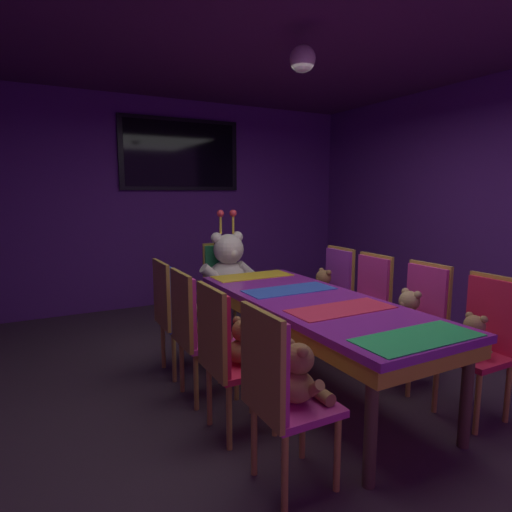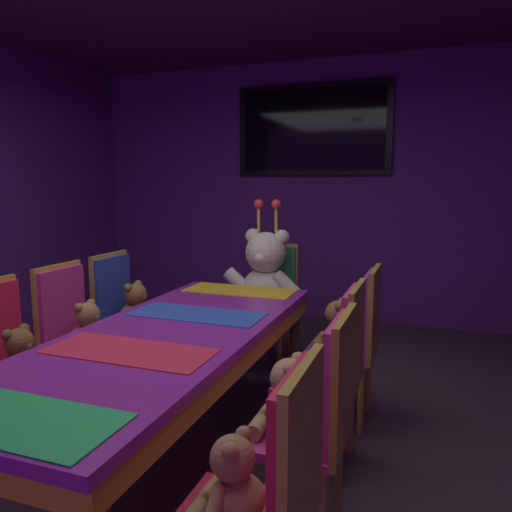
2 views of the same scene
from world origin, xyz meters
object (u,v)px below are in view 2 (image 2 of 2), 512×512
Objects in this scene: chair_right_0 at (276,488)px; king_teddy_bear at (265,276)px; chair_left_3 at (120,306)px; teddy_right_1 at (288,400)px; teddy_left_1 at (21,359)px; chair_right_1 at (323,406)px; teddy_left_2 at (89,329)px; teddy_right_3 at (337,328)px; chair_left_2 at (70,326)px; chair_right_2 at (340,358)px; wall_tv at (313,130)px; chair_right_3 at (360,330)px; throne_chair at (272,290)px; teddy_right_0 at (231,483)px; teddy_left_3 at (137,308)px; banquet_table at (168,347)px.

king_teddy_bear is at bearing -70.44° from chair_right_0.
chair_left_3 reaches higher than teddy_right_1.
chair_right_1 is at bearing -0.78° from teddy_left_1.
teddy_right_1 is (1.45, -0.02, 0.01)m from teddy_left_1.
chair_right_1 reaches higher than teddy_left_2.
teddy_right_3 reaches higher than teddy_left_1.
chair_left_2 is at bearing -90.05° from chair_left_3.
wall_tv is (-0.84, 2.81, 1.45)m from chair_right_2.
chair_right_3 is at bearing -92.88° from chair_right_2.
chair_right_0 reaches higher than teddy_left_2.
chair_right_3 is (1.74, 0.54, 0.00)m from chair_left_2.
king_teddy_bear reaches higher than teddy_left_2.
teddy_left_1 is 2.11m from throne_chair.
chair_left_2 reaches higher than teddy_left_1.
wall_tv is (0.87, 2.81, 1.45)m from chair_left_2.
teddy_left_2 is 1.84m from teddy_right_0.
chair_left_2 is 1.54m from king_teddy_bear.
king_teddy_bear reaches higher than teddy_right_0.
chair_left_3 is at bearing 98.18° from teddy_left_1.
teddy_left_1 is 1.55m from teddy_right_0.
chair_left_3 is 1.74m from chair_right_3.
teddy_right_0 is 0.33× the size of king_teddy_bear.
chair_left_2 is 1.70m from teddy_right_1.
chair_right_0 is 1.00× the size of chair_right_3.
chair_right_1 is 0.60× the size of wall_tv.
chair_right_3 reaches higher than teddy_right_3.
teddy_left_1 is at bearing -21.69° from king_teddy_bear.
teddy_left_3 is at bearing 0.68° from teddy_right_3.
teddy_left_1 reaches higher than teddy_right_0.
throne_chair is (0.87, 1.43, 0.00)m from chair_left_2.
throne_chair is (0.00, 1.73, -0.06)m from banquet_table.
chair_left_2 is 1.00× the size of chair_right_2.
teddy_left_2 is at bearing -30.02° from king_teddy_bear.
teddy_left_2 is 0.94× the size of teddy_left_3.
chair_right_3 is at bearing -95.17° from teddy_right_0.
teddy_right_3 is at bearing 49.20° from banquet_table.
chair_right_3 is at bearing 18.69° from teddy_left_2.
chair_right_3 is (0.01, 1.69, 0.00)m from chair_right_0.
teddy_right_0 is at bearing 74.38° from chair_right_1.
chair_right_1 is 0.15m from teddy_right_1.
chair_right_3 is (0.03, 0.54, 0.00)m from chair_right_2.
teddy_left_2 is 0.93× the size of teddy_right_1.
teddy_right_0 is at bearing 89.78° from teddy_right_3.
teddy_left_3 is (0.00, 0.52, 0.01)m from teddy_left_2.
wall_tv is at bearing -73.39° from chair_right_2.
king_teddy_bear is (-0.73, 1.83, 0.15)m from teddy_right_1.
teddy_right_1 is at bearing -91.44° from teddy_right_0.
chair_right_0 is at bearing 19.56° from king_teddy_bear.
teddy_right_0 is 0.30× the size of throne_chair.
chair_left_3 is 3.30× the size of teddy_right_0.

